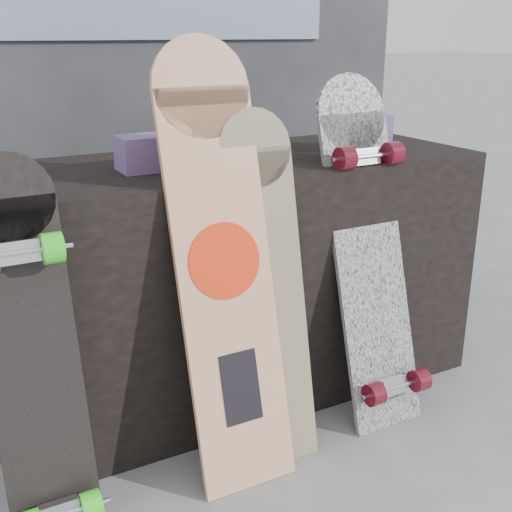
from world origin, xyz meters
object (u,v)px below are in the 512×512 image
vendor_table (233,277)px  longboard_geisha (222,254)px  longboard_celtic (268,280)px  longboard_cascadia (370,247)px  skateboard_dark (34,356)px

vendor_table → longboard_geisha: size_ratio=1.36×
longboard_celtic → longboard_cascadia: (0.38, 0.04, 0.02)m
vendor_table → longboard_celtic: size_ratio=1.61×
skateboard_dark → vendor_table: bearing=30.5°
vendor_table → longboard_geisha: (-0.20, -0.35, 0.22)m
longboard_cascadia → skateboard_dark: (-1.03, -0.10, -0.07)m
longboard_geisha → skateboard_dark: 0.53m
longboard_cascadia → skateboard_dark: 1.03m
longboard_celtic → longboard_cascadia: bearing=5.9°
longboard_celtic → longboard_cascadia: size_ratio=0.93×
longboard_cascadia → skateboard_dark: size_ratio=1.14×
longboard_geisha → skateboard_dark: bearing=-172.8°
vendor_table → longboard_cascadia: (0.32, -0.32, 0.15)m
longboard_geisha → skateboard_dark: (-0.51, -0.06, -0.14)m
longboard_celtic → vendor_table: bearing=79.3°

